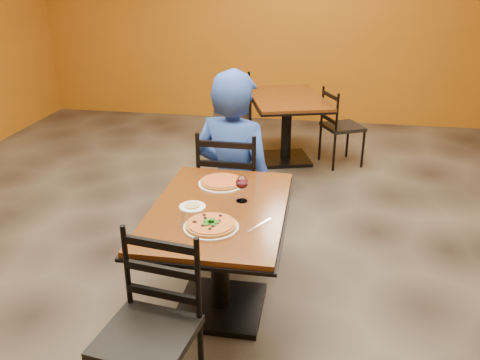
% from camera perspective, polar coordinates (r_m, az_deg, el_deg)
% --- Properties ---
extents(floor, '(7.00, 8.00, 0.01)m').
position_cam_1_polar(floor, '(3.85, -0.68, -9.84)').
color(floor, black).
rests_on(floor, ground).
extents(wall_back, '(7.00, 0.01, 3.00)m').
position_cam_1_polar(wall_back, '(7.22, 5.18, 18.37)').
color(wall_back, '#A85B12').
rests_on(wall_back, ground).
extents(table_main, '(0.83, 1.23, 0.75)m').
position_cam_1_polar(table_main, '(3.14, -2.35, -6.23)').
color(table_main, '#5E350E').
rests_on(table_main, floor).
extents(table_second, '(1.11, 1.37, 0.75)m').
position_cam_1_polar(table_second, '(5.72, 5.33, 7.45)').
color(table_second, '#5E350E').
rests_on(table_second, floor).
extents(chair_main_near, '(0.48, 0.48, 0.94)m').
position_cam_1_polar(chair_main_near, '(2.54, -10.54, -17.14)').
color(chair_main_near, black).
rests_on(chair_main_near, floor).
extents(chair_main_far, '(0.46, 0.46, 1.00)m').
position_cam_1_polar(chair_main_far, '(3.91, -0.96, -0.92)').
color(chair_main_far, black).
rests_on(chair_main_far, floor).
extents(chair_second_left, '(0.51, 0.51, 0.97)m').
position_cam_1_polar(chair_second_left, '(5.82, -0.89, 7.09)').
color(chair_second_left, black).
rests_on(chair_second_left, floor).
extents(chair_second_right, '(0.53, 0.53, 0.87)m').
position_cam_1_polar(chair_second_right, '(5.75, 11.54, 5.89)').
color(chair_second_right, black).
rests_on(chair_second_right, floor).
extents(diner, '(0.79, 0.64, 1.42)m').
position_cam_1_polar(diner, '(3.86, -0.70, 2.16)').
color(diner, '#1B3399').
rests_on(diner, floor).
extents(plate_main, '(0.31, 0.31, 0.01)m').
position_cam_1_polar(plate_main, '(2.82, -3.30, -5.34)').
color(plate_main, white).
rests_on(plate_main, table_main).
extents(pizza_main, '(0.28, 0.28, 0.02)m').
position_cam_1_polar(pizza_main, '(2.81, -3.31, -5.05)').
color(pizza_main, maroon).
rests_on(pizza_main, plate_main).
extents(plate_far, '(0.31, 0.31, 0.01)m').
position_cam_1_polar(plate_far, '(3.36, -2.11, -0.42)').
color(plate_far, white).
rests_on(plate_far, table_main).
extents(pizza_far, '(0.28, 0.28, 0.02)m').
position_cam_1_polar(pizza_far, '(3.35, -2.11, -0.17)').
color(pizza_far, orange).
rests_on(pizza_far, plate_far).
extents(side_plate, '(0.16, 0.16, 0.01)m').
position_cam_1_polar(side_plate, '(3.05, -5.41, -3.04)').
color(side_plate, white).
rests_on(side_plate, table_main).
extents(dip, '(0.09, 0.09, 0.01)m').
position_cam_1_polar(dip, '(3.05, -5.41, -2.89)').
color(dip, tan).
rests_on(dip, side_plate).
extents(wine_glass, '(0.08, 0.08, 0.18)m').
position_cam_1_polar(wine_glass, '(3.09, 0.22, -0.89)').
color(wine_glass, white).
rests_on(wine_glass, table_main).
extents(fork, '(0.05, 0.19, 0.00)m').
position_cam_1_polar(fork, '(2.92, -6.53, -4.50)').
color(fork, silver).
rests_on(fork, table_main).
extents(knife, '(0.12, 0.19, 0.00)m').
position_cam_1_polar(knife, '(2.84, 2.22, -5.10)').
color(knife, silver).
rests_on(knife, table_main).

